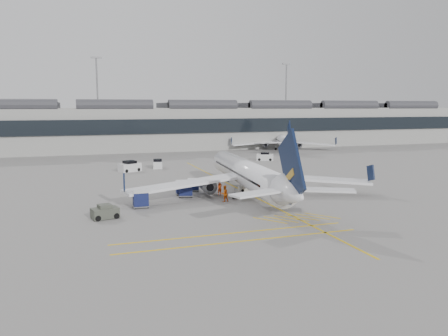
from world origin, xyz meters
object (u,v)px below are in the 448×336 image
object	(u,v)px
airliner_main	(249,175)
ramp_agent_a	(220,188)
pushback_tug	(105,212)
ramp_agent_b	(224,194)
belt_loader	(250,187)
baggage_cart_a	(185,189)

from	to	relation	value
airliner_main	ramp_agent_a	size ratio (longest dim) A/B	18.93
pushback_tug	ramp_agent_a	bearing A→B (deg)	13.40
ramp_agent_b	pushback_tug	xyz separation A→B (m)	(-14.14, -3.74, -0.33)
belt_loader	ramp_agent_b	bearing A→B (deg)	-124.52
baggage_cart_a	pushback_tug	xyz separation A→B (m)	(-10.34, -7.91, -0.38)
ramp_agent_a	baggage_cart_a	bearing A→B (deg)	156.08
belt_loader	pushback_tug	size ratio (longest dim) A/B	1.44
ramp_agent_a	pushback_tug	distance (m)	16.76
baggage_cart_a	belt_loader	bearing A→B (deg)	16.79
baggage_cart_a	pushback_tug	bearing A→B (deg)	-131.89
airliner_main	ramp_agent_a	distance (m)	4.13
airliner_main	pushback_tug	world-z (taller)	airliner_main
airliner_main	belt_loader	distance (m)	3.79
pushback_tug	belt_loader	bearing A→B (deg)	10.26
belt_loader	pushback_tug	world-z (taller)	belt_loader
belt_loader	pushback_tug	bearing A→B (deg)	-143.55
ramp_agent_a	ramp_agent_b	xyz separation A→B (m)	(-0.72, -4.02, 0.06)
airliner_main	baggage_cart_a	bearing A→B (deg)	172.70
ramp_agent_a	airliner_main	bearing A→B (deg)	-47.34
belt_loader	airliner_main	bearing A→B (deg)	-104.70
baggage_cart_a	ramp_agent_a	bearing A→B (deg)	8.75
baggage_cart_a	ramp_agent_b	bearing A→B (deg)	-36.98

